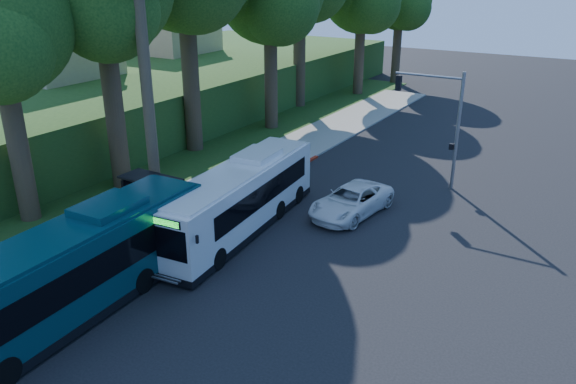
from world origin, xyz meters
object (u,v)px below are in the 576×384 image
Objects in this scene: bus_shelter at (150,189)px; teal_bus at (75,268)px; white_bus at (240,197)px; pickup at (351,201)px.

bus_shelter is 8.28m from teal_bus.
white_bus is 2.20× the size of pickup.
teal_bus reaches higher than pickup.
teal_bus reaches higher than bus_shelter.
pickup is at bearing 36.39° from bus_shelter.
bus_shelter is 4.78m from white_bus.
white_bus reaches higher than pickup.
pickup is at bearing 43.66° from white_bus.
bus_shelter is 0.58× the size of pickup.
white_bus is (4.49, 1.64, -0.06)m from bus_shelter.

